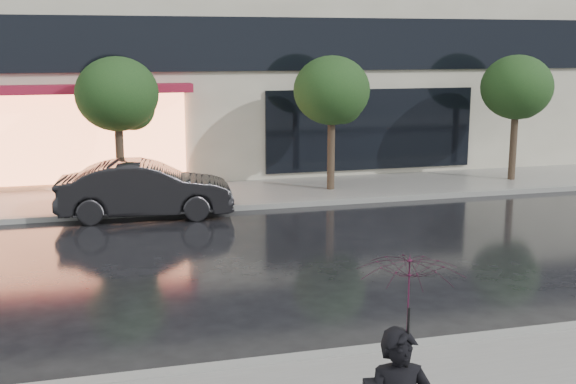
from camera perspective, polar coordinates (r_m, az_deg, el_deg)
name	(u,v)px	position (r m, az deg, el deg)	size (l,w,h in m)	color
ground	(351,330)	(11.26, 4.97, -10.80)	(120.00, 120.00, 0.00)	black
sidewalk_far	(229,195)	(20.78, -4.71, -0.20)	(60.00, 3.50, 0.12)	slate
curb_near	(375,352)	(10.38, 6.91, -12.44)	(60.00, 0.25, 0.14)	gray
curb_far	(241,207)	(19.09, -3.76, -1.20)	(60.00, 0.25, 0.14)	gray
tree_mid_west	(119,97)	(19.86, -13.17, 7.34)	(2.20, 2.20, 3.99)	#33261C
tree_mid_east	(333,93)	(20.94, 3.61, 7.82)	(2.20, 2.20, 3.99)	#33261C
tree_far_east	(518,90)	(23.55, 17.71, 7.71)	(2.20, 2.20, 3.99)	#33261C
parked_car	(146,189)	(18.45, -11.18, 0.20)	(1.51, 4.33, 1.43)	black
pedestrian_with_umbrella	(405,350)	(6.50, 9.21, -12.22)	(1.03, 1.04, 2.41)	black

